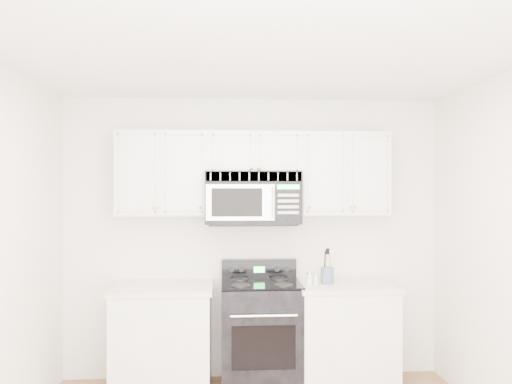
{
  "coord_description": "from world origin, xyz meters",
  "views": [
    {
      "loc": [
        -0.27,
        -2.93,
        1.76
      ],
      "look_at": [
        0.0,
        1.3,
        1.73
      ],
      "focal_mm": 35.0,
      "sensor_mm": 36.0,
      "label": 1
    }
  ],
  "objects": [
    {
      "name": "upper_cabinets",
      "position": [
        0.0,
        1.58,
        1.93
      ],
      "size": [
        2.44,
        0.37,
        0.75
      ],
      "color": "white",
      "rests_on": "ground"
    },
    {
      "name": "utensil_crock",
      "position": [
        0.64,
        1.43,
        1.0
      ],
      "size": [
        0.12,
        0.12,
        0.31
      ],
      "color": "#46547E",
      "rests_on": "base_cabinet_right"
    },
    {
      "name": "shaker_pepper",
      "position": [
        0.53,
        1.39,
        0.97
      ],
      "size": [
        0.04,
        0.04,
        0.1
      ],
      "color": "silver",
      "rests_on": "base_cabinet_right"
    },
    {
      "name": "shaker_salt",
      "position": [
        0.47,
        1.38,
        0.98
      ],
      "size": [
        0.05,
        0.05,
        0.11
      ],
      "color": "silver",
      "rests_on": "base_cabinet_right"
    },
    {
      "name": "room",
      "position": [
        0.0,
        0.0,
        1.3
      ],
      "size": [
        3.51,
        3.51,
        2.61
      ],
      "color": "#936743",
      "rests_on": "ground"
    },
    {
      "name": "range",
      "position": [
        0.05,
        1.46,
        0.48
      ],
      "size": [
        0.69,
        0.64,
        1.1
      ],
      "color": "black",
      "rests_on": "ground"
    },
    {
      "name": "base_cabinet_right",
      "position": [
        0.8,
        1.44,
        0.43
      ],
      "size": [
        0.86,
        0.65,
        0.92
      ],
      "color": "white",
      "rests_on": "ground"
    },
    {
      "name": "base_cabinet_left",
      "position": [
        -0.8,
        1.44,
        0.43
      ],
      "size": [
        0.86,
        0.65,
        0.92
      ],
      "color": "white",
      "rests_on": "ground"
    },
    {
      "name": "microwave",
      "position": [
        -0.02,
        1.53,
        1.68
      ],
      "size": [
        0.84,
        0.47,
        0.46
      ],
      "color": "black",
      "rests_on": "ground"
    }
  ]
}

